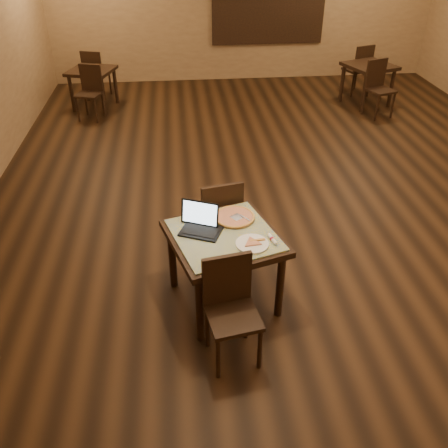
{
  "coord_description": "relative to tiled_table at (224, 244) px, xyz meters",
  "views": [
    {
      "loc": [
        -1.49,
        -5.43,
        3.14
      ],
      "look_at": [
        -1.14,
        -2.02,
        0.85
      ],
      "focal_mm": 38.0,
      "sensor_mm": 36.0,
      "label": 1
    }
  ],
  "objects": [
    {
      "name": "ground",
      "position": [
        1.14,
        2.05,
        -0.66
      ],
      "size": [
        10.0,
        10.0,
        0.0
      ],
      "primitive_type": "plane",
      "color": "black",
      "rests_on": "ground"
    },
    {
      "name": "wall_back",
      "position": [
        1.14,
        7.05,
        0.84
      ],
      "size": [
        8.0,
        0.02,
        3.0
      ],
      "primitive_type": "cube",
      "color": "#99784E",
      "rests_on": "ground"
    },
    {
      "name": "mural",
      "position": [
        1.64,
        7.01,
        0.89
      ],
      "size": [
        2.34,
        0.05,
        1.64
      ],
      "color": "#296499",
      "rests_on": "wall_back"
    },
    {
      "name": "tiled_table",
      "position": [
        0.0,
        0.0,
        0.0
      ],
      "size": [
        1.15,
        1.15,
        0.76
      ],
      "rotation": [
        0.0,
        0.0,
        0.29
      ],
      "color": "black",
      "rests_on": "ground"
    },
    {
      "name": "chair_main_near",
      "position": [
        -0.01,
        -0.62,
        -0.14
      ],
      "size": [
        0.46,
        0.46,
        0.93
      ],
      "rotation": [
        0.0,
        0.0,
        0.17
      ],
      "color": "black",
      "rests_on": "ground"
    },
    {
      "name": "chair_main_far",
      "position": [
        0.02,
        0.62,
        -0.12
      ],
      "size": [
        0.49,
        0.49,
        0.97
      ],
      "rotation": [
        0.0,
        0.0,
        3.34
      ],
      "color": "black",
      "rests_on": "ground"
    },
    {
      "name": "laptop",
      "position": [
        -0.2,
        0.11,
        0.16
      ],
      "size": [
        0.41,
        0.39,
        0.24
      ],
      "rotation": [
        0.0,
        0.0,
        -0.41
      ],
      "color": "black",
      "rests_on": "tiled_table"
    },
    {
      "name": "plate",
      "position": [
        0.22,
        -0.18,
        0.11
      ],
      "size": [
        0.28,
        0.28,
        0.02
      ],
      "primitive_type": "cylinder",
      "color": "white",
      "rests_on": "tiled_table"
    },
    {
      "name": "pizza_slice",
      "position": [
        0.22,
        -0.18,
        0.13
      ],
      "size": [
        0.19,
        0.19,
        0.02
      ],
      "primitive_type": null,
      "rotation": [
        0.0,
        0.0,
        0.11
      ],
      "color": "#CFC08A",
      "rests_on": "plate"
    },
    {
      "name": "pizza_pan",
      "position": [
        0.12,
        0.24,
        0.11
      ],
      "size": [
        0.33,
        0.33,
        0.01
      ],
      "primitive_type": "cylinder",
      "color": "silver",
      "rests_on": "tiled_table"
    },
    {
      "name": "pizza_whole",
      "position": [
        0.12,
        0.24,
        0.12
      ],
      "size": [
        0.37,
        0.37,
        0.03
      ],
      "color": "#CFC08A",
      "rests_on": "pizza_pan"
    },
    {
      "name": "spatula",
      "position": [
        0.14,
        0.22,
        0.13
      ],
      "size": [
        0.21,
        0.25,
        0.01
      ],
      "primitive_type": "cube",
      "rotation": [
        0.0,
        0.0,
        0.59
      ],
      "color": "silver",
      "rests_on": "pizza_whole"
    },
    {
      "name": "napkin_roll",
      "position": [
        0.4,
        -0.14,
        0.12
      ],
      "size": [
        0.07,
        0.15,
        0.04
      ],
      "rotation": [
        0.0,
        0.0,
        0.23
      ],
      "color": "white",
      "rests_on": "tiled_table"
    },
    {
      "name": "other_table_a",
      "position": [
        3.24,
        5.18,
        -0.04
      ],
      "size": [
        1.01,
        1.01,
        0.75
      ],
      "rotation": [
        0.0,
        0.0,
        0.33
      ],
      "color": "black",
      "rests_on": "ground"
    },
    {
      "name": "other_table_a_chair_near",
      "position": [
        3.21,
        4.61,
        -0.11
      ],
      "size": [
        0.53,
        0.53,
        0.97
      ],
      "rotation": [
        0.0,
        0.0,
        0.33
      ],
      "color": "black",
      "rests_on": "ground"
    },
    {
      "name": "other_table_a_chair_far",
      "position": [
        3.26,
        5.75,
        -0.11
      ],
      "size": [
        0.53,
        0.53,
        0.97
      ],
      "rotation": [
        0.0,
        0.0,
        3.48
      ],
      "color": "black",
      "rests_on": "ground"
    },
    {
      "name": "other_table_b",
      "position": [
        -1.86,
        5.53,
        -0.07
      ],
      "size": [
        0.94,
        0.94,
        0.7
      ],
      "rotation": [
        0.0,
        0.0,
        -0.3
      ],
      "color": "black",
      "rests_on": "ground"
    },
    {
      "name": "other_table_b_chair_near",
      "position": [
        -1.84,
        5.0,
        -0.15
      ],
      "size": [
        0.49,
        0.49,
        0.91
      ],
      "rotation": [
        0.0,
        0.0,
        -0.3
      ],
      "color": "black",
      "rests_on": "ground"
    },
    {
      "name": "other_table_b_chair_far",
      "position": [
        -1.89,
        6.07,
        -0.15
      ],
      "size": [
        0.49,
        0.49,
        0.91
      ],
      "rotation": [
        0.0,
        0.0,
        2.84
      ],
      "color": "black",
      "rests_on": "ground"
    }
  ]
}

